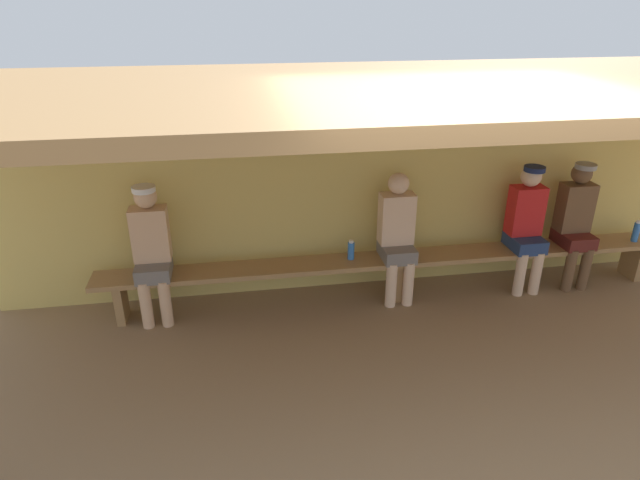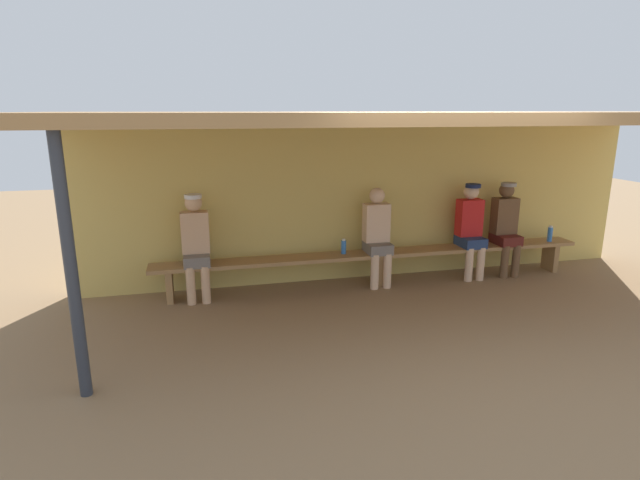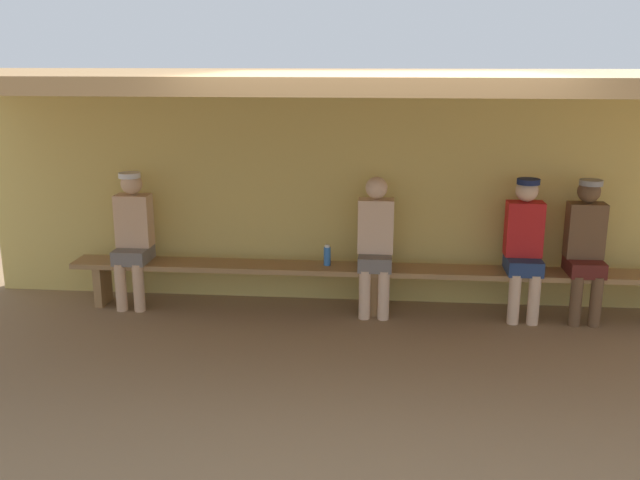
% 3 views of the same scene
% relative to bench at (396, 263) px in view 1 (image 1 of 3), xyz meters
% --- Properties ---
extents(ground_plane, '(24.00, 24.00, 0.00)m').
position_rel_bench_xyz_m(ground_plane, '(0.00, -1.55, -0.39)').
color(ground_plane, '#8C6D4C').
extents(back_wall, '(8.00, 0.20, 2.20)m').
position_rel_bench_xyz_m(back_wall, '(0.00, 0.45, 0.71)').
color(back_wall, '#D8BC60').
rests_on(back_wall, ground).
extents(dugout_roof, '(8.00, 2.80, 0.12)m').
position_rel_bench_xyz_m(dugout_roof, '(0.00, -0.85, 1.87)').
color(dugout_roof, '#9E7547').
rests_on(dugout_roof, back_wall).
extents(bench, '(6.00, 0.36, 0.46)m').
position_rel_bench_xyz_m(bench, '(0.00, 0.00, 0.00)').
color(bench, '#9E7547').
rests_on(bench, ground).
extents(player_with_sunglasses, '(0.34, 0.42, 1.34)m').
position_rel_bench_xyz_m(player_with_sunglasses, '(-2.40, 0.00, 0.36)').
color(player_with_sunglasses, slate).
rests_on(player_with_sunglasses, ground).
extents(player_leftmost, '(0.34, 0.42, 1.34)m').
position_rel_bench_xyz_m(player_leftmost, '(-0.01, 0.00, 0.34)').
color(player_leftmost, slate).
rests_on(player_leftmost, ground).
extents(player_in_white, '(0.34, 0.42, 1.34)m').
position_rel_bench_xyz_m(player_in_white, '(1.95, 0.00, 0.36)').
color(player_in_white, '#591E19').
rests_on(player_in_white, ground).
extents(player_in_red, '(0.34, 0.42, 1.34)m').
position_rel_bench_xyz_m(player_in_red, '(1.39, 0.00, 0.36)').
color(player_in_red, navy).
rests_on(player_in_red, ground).
extents(water_bottle_green, '(0.07, 0.07, 0.24)m').
position_rel_bench_xyz_m(water_bottle_green, '(2.67, -0.04, 0.18)').
color(water_bottle_green, blue).
rests_on(water_bottle_green, bench).
extents(water_bottle_clear, '(0.07, 0.07, 0.20)m').
position_rel_bench_xyz_m(water_bottle_clear, '(-0.47, 0.03, 0.17)').
color(water_bottle_clear, blue).
rests_on(water_bottle_clear, bench).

